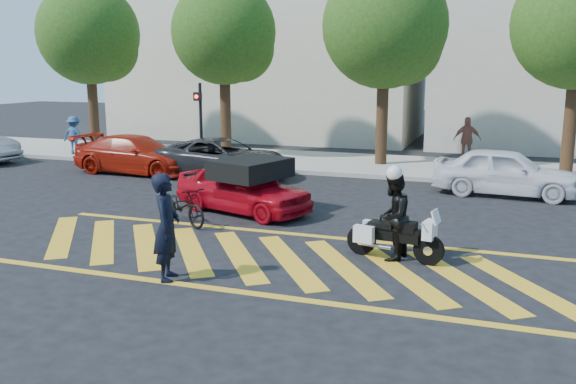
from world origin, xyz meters
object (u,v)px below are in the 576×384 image
(officer_bike, at_px, (167,227))
(parked_mid_left, at_px, (222,158))
(bicycle, at_px, (182,206))
(parked_left, at_px, (136,154))
(parked_mid_right, at_px, (506,172))
(police_motorcycle, at_px, (393,236))
(red_convertible, at_px, (243,188))
(officer_moto, at_px, (393,217))

(officer_bike, distance_m, parked_mid_left, 10.43)
(bicycle, distance_m, parked_left, 7.90)
(parked_left, bearing_deg, officer_bike, -142.03)
(parked_mid_right, bearing_deg, police_motorcycle, 168.59)
(red_convertible, height_order, parked_mid_left, parked_mid_left)
(police_motorcycle, bearing_deg, officer_bike, -134.27)
(officer_moto, relative_size, parked_left, 0.37)
(officer_bike, height_order, officer_moto, officer_bike)
(officer_bike, xyz_separation_m, red_convertible, (-0.81, 5.26, -0.32))
(police_motorcycle, xyz_separation_m, parked_mid_left, (-7.21, 7.25, 0.20))
(red_convertible, relative_size, parked_mid_right, 0.93)
(police_motorcycle, bearing_deg, parked_mid_left, 145.53)
(officer_moto, distance_m, red_convertible, 5.20)
(red_convertible, bearing_deg, parked_left, 72.73)
(officer_moto, height_order, parked_mid_left, officer_moto)
(police_motorcycle, bearing_deg, bicycle, 179.67)
(parked_mid_left, bearing_deg, officer_bike, -153.65)
(police_motorcycle, distance_m, parked_mid_right, 7.61)
(officer_moto, distance_m, parked_mid_left, 10.22)
(parked_mid_left, bearing_deg, red_convertible, -142.31)
(officer_bike, height_order, parked_mid_right, officer_bike)
(red_convertible, relative_size, parked_left, 0.82)
(parked_mid_left, bearing_deg, officer_moto, -128.99)
(officer_bike, relative_size, bicycle, 1.10)
(police_motorcycle, height_order, parked_mid_right, parked_mid_right)
(parked_left, bearing_deg, bicycle, -136.81)
(police_motorcycle, height_order, parked_left, parked_left)
(bicycle, distance_m, parked_mid_right, 9.72)
(bicycle, height_order, parked_mid_left, parked_mid_left)
(officer_moto, height_order, parked_left, officer_moto)
(bicycle, xyz_separation_m, parked_left, (-5.18, 5.96, 0.22))
(police_motorcycle, bearing_deg, officer_moto, -146.05)
(parked_left, height_order, parked_mid_left, parked_left)
(officer_bike, height_order, parked_mid_left, officer_bike)
(red_convertible, bearing_deg, parked_mid_right, -36.89)
(officer_bike, xyz_separation_m, bicycle, (-1.69, 3.58, -0.51))
(police_motorcycle, relative_size, officer_moto, 1.14)
(red_convertible, bearing_deg, officer_moto, -103.65)
(officer_bike, relative_size, red_convertible, 0.51)
(red_convertible, height_order, parked_left, parked_left)
(officer_moto, height_order, red_convertible, officer_moto)
(officer_bike, distance_m, bicycle, 3.99)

